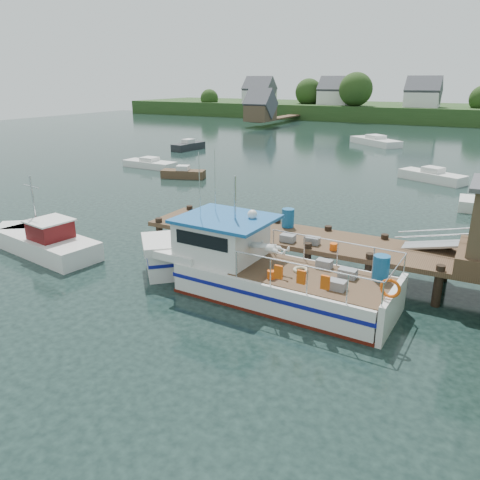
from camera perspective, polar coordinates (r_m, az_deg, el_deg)
The scene contains 10 objects.
ground_plane at distance 21.39m, azimuth 4.27°, elevation -2.55°, with size 160.00×160.00×0.00m, color black.
far_shore at distance 101.06m, azimuth 24.51°, elevation 14.15°, with size 140.00×42.55×9.22m.
dock at distance 19.13m, azimuth 22.54°, elevation 0.48°, with size 16.60×3.00×4.78m.
lobster_boat at distance 17.95m, azimuth 1.47°, elevation -3.52°, with size 11.17×3.68×5.33m.
work_boat at distance 24.08m, azimuth -22.86°, elevation -0.09°, with size 6.98×3.00×3.65m.
moored_rowboat at distance 39.69m, azimuth -6.93°, elevation 8.07°, with size 3.80×2.26×1.05m.
moored_a at distance 45.03m, azimuth -10.95°, elevation 9.13°, with size 5.27×1.97×0.96m.
moored_b at distance 41.13m, azimuth 22.38°, elevation 7.23°, with size 5.49×3.81×1.15m.
moored_d at distance 62.17m, azimuth 16.17°, elevation 11.49°, with size 7.23×6.54×1.24m.
moored_e at distance 56.01m, azimuth -6.31°, elevation 11.35°, with size 2.02×4.59×1.23m.
Camera 1 is at (8.00, -18.21, 7.86)m, focal length 35.00 mm.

